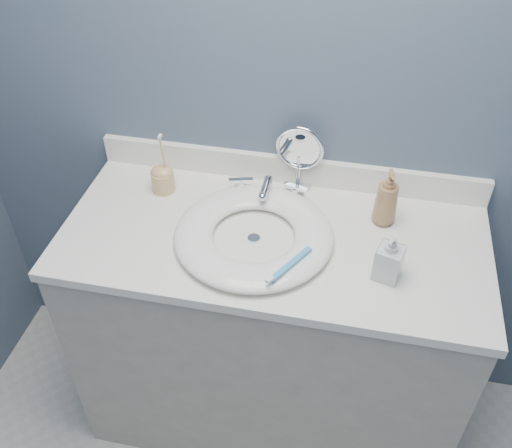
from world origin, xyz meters
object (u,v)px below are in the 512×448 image
(makeup_mirror, at_px, (299,155))
(soap_bottle_clear, at_px, (390,256))
(toothbrush_holder, at_px, (163,178))
(soap_bottle_amber, at_px, (387,197))

(makeup_mirror, distance_m, soap_bottle_clear, 0.45)
(toothbrush_holder, bearing_deg, soap_bottle_clear, -18.66)
(toothbrush_holder, bearing_deg, soap_bottle_amber, -1.07)
(makeup_mirror, height_order, soap_bottle_clear, makeup_mirror)
(makeup_mirror, bearing_deg, soap_bottle_amber, -17.63)
(soap_bottle_clear, xyz_separation_m, toothbrush_holder, (-0.69, 0.23, -0.03))
(soap_bottle_clear, bearing_deg, soap_bottle_amber, 110.93)
(soap_bottle_clear, relative_size, toothbrush_holder, 0.71)
(makeup_mirror, height_order, soap_bottle_amber, makeup_mirror)
(makeup_mirror, xyz_separation_m, toothbrush_holder, (-0.41, -0.10, -0.07))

